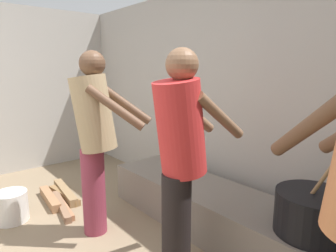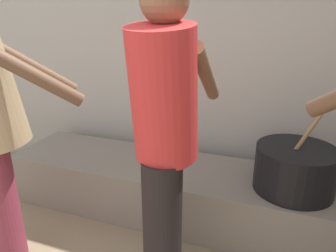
# 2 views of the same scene
# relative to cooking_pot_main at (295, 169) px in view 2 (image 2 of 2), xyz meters

# --- Properties ---
(block_enclosure_rear) EXTENTS (5.08, 0.20, 2.27)m
(block_enclosure_rear) POSITION_rel_cooking_pot_main_xyz_m (-1.34, 0.56, 0.62)
(block_enclosure_rear) COLOR #ADA8A0
(block_enclosure_rear) RESTS_ON ground_plane
(hearth_ledge) EXTENTS (2.79, 0.60, 0.38)m
(hearth_ledge) POSITION_rel_cooking_pot_main_xyz_m (-0.63, 0.04, -0.33)
(hearth_ledge) COLOR slate
(hearth_ledge) RESTS_ON ground_plane
(cooking_pot_main) EXTENTS (0.47, 0.47, 0.73)m
(cooking_pot_main) POSITION_rel_cooking_pot_main_xyz_m (0.00, 0.00, 0.00)
(cooking_pot_main) COLOR black
(cooking_pot_main) RESTS_ON hearth_ledge
(cook_in_red_shirt) EXTENTS (0.35, 0.66, 1.56)m
(cook_in_red_shirt) POSITION_rel_cooking_pot_main_xyz_m (-0.62, -0.59, 0.37)
(cook_in_red_shirt) COLOR black
(cook_in_red_shirt) RESTS_ON ground_plane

